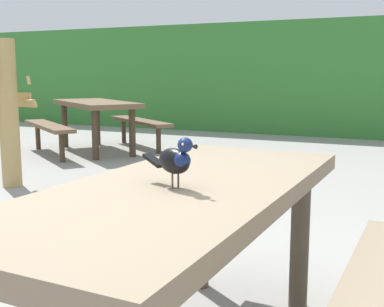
% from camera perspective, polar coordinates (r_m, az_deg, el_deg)
% --- Properties ---
extents(hedge_wall, '(28.00, 1.39, 2.10)m').
position_cam_1_polar(hedge_wall, '(9.79, 19.29, 8.16)').
color(hedge_wall, '#387A33').
rests_on(hedge_wall, ground).
extents(picnic_table_foreground, '(1.74, 1.82, 0.74)m').
position_cam_1_polar(picnic_table_foreground, '(1.87, -0.92, -8.86)').
color(picnic_table_foreground, '#84725B').
rests_on(picnic_table_foreground, ground).
extents(bird_grackle, '(0.27, 0.15, 0.18)m').
position_cam_1_polar(bird_grackle, '(1.71, -1.85, -0.68)').
color(bird_grackle, black).
rests_on(bird_grackle, picnic_table_foreground).
extents(picnic_table_mid_left, '(2.36, 2.36, 0.74)m').
position_cam_1_polar(picnic_table_mid_left, '(7.40, -11.01, 4.51)').
color(picnic_table_mid_left, brown).
rests_on(picnic_table_mid_left, ground).
extents(stalk_post_left_side, '(0.55, 0.61, 1.48)m').
position_cam_1_polar(stalk_post_left_side, '(5.29, -20.37, 4.44)').
color(stalk_post_left_side, tan).
rests_on(stalk_post_left_side, ground).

